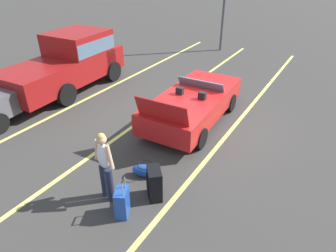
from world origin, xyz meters
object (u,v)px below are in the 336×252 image
at_px(suitcase_large_black, 154,183).
at_px(traveler_person, 105,163).
at_px(convertible_car, 196,102).
at_px(parked_pickup_truck_far, 71,60).
at_px(suitcase_medium_bright, 122,202).
at_px(duffel_bag, 145,170).

height_order(suitcase_large_black, traveler_person, traveler_person).
relative_size(convertible_car, parked_pickup_truck_far, 0.83).
height_order(convertible_car, parked_pickup_truck_far, parked_pickup_truck_far).
distance_m(convertible_car, suitcase_medium_bright, 4.50).
xyz_separation_m(suitcase_large_black, traveler_person, (-0.55, 0.85, 0.56)).
relative_size(duffel_bag, parked_pickup_truck_far, 0.14).
height_order(convertible_car, duffel_bag, convertible_car).
bearing_deg(duffel_bag, convertible_car, 5.17).
height_order(duffel_bag, traveler_person, traveler_person).
xyz_separation_m(convertible_car, traveler_person, (-4.24, -0.03, 0.34)).
xyz_separation_m(convertible_car, suitcase_medium_bright, (-4.46, -0.60, -0.28)).
relative_size(convertible_car, suitcase_large_black, 5.69).
bearing_deg(suitcase_large_black, suitcase_medium_bright, 28.09).
distance_m(suitcase_large_black, traveler_person, 1.16).
distance_m(suitcase_medium_bright, duffel_bag, 1.28).
bearing_deg(parked_pickup_truck_far, convertible_car, -91.49).
bearing_deg(suitcase_medium_bright, parked_pickup_truck_far, -62.39).
bearing_deg(duffel_bag, parked_pickup_truck_far, 61.34).
relative_size(convertible_car, duffel_bag, 5.98).
bearing_deg(suitcase_medium_bright, suitcase_large_black, -136.38).
xyz_separation_m(duffel_bag, parked_pickup_truck_far, (3.06, 5.61, 0.95)).
height_order(suitcase_large_black, duffel_bag, suitcase_large_black).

